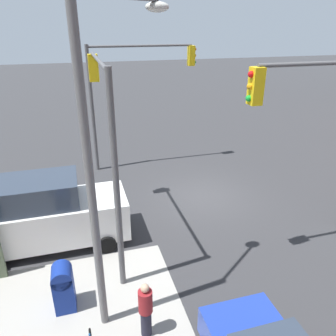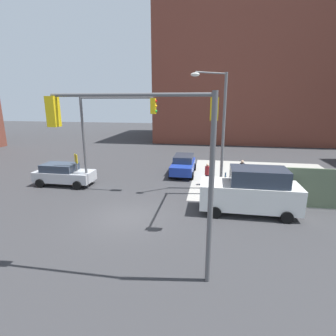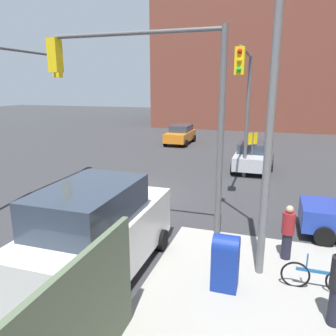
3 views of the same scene
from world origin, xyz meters
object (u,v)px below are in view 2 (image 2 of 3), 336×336
at_px(traffic_signal_nw_corner, 111,124).
at_px(coupe_blue, 183,164).
at_px(mailbox_blue, 236,182).
at_px(bicycle_leaning_on_fence, 225,179).
at_px(pedestrian_waiting, 207,174).
at_px(van_white_delivery, 251,191).
at_px(bicycle_at_crosswalk, 69,175).
at_px(hatchback_silver, 63,174).
at_px(street_lamp_corner, 219,123).
at_px(pedestrian_crossing, 242,171).
at_px(traffic_signal_se_corner, 145,150).
at_px(traffic_signal_ne_corner, 213,129).

distance_m(traffic_signal_nw_corner, coupe_blue, 7.55).
bearing_deg(mailbox_blue, bicycle_leaning_on_fence, 105.28).
bearing_deg(pedestrian_waiting, van_white_delivery, -21.01).
height_order(mailbox_blue, bicycle_at_crosswalk, mailbox_blue).
bearing_deg(hatchback_silver, street_lamp_corner, 4.30).
bearing_deg(van_white_delivery, street_lamp_corner, 115.81).
relative_size(van_white_delivery, bicycle_at_crosswalk, 3.09).
xyz_separation_m(mailbox_blue, pedestrian_crossing, (0.60, 2.40, 0.18)).
height_order(traffic_signal_se_corner, coupe_blue, traffic_signal_se_corner).
relative_size(traffic_signal_se_corner, coupe_blue, 1.52).
xyz_separation_m(pedestrian_crossing, pedestrian_waiting, (-2.60, -0.90, -0.09)).
distance_m(hatchback_silver, bicycle_leaning_on_fence, 12.35).
distance_m(coupe_blue, bicycle_at_crosswalk, 9.47).
bearing_deg(van_white_delivery, traffic_signal_se_corner, -124.91).
relative_size(pedestrian_crossing, bicycle_at_crosswalk, 1.03).
distance_m(traffic_signal_nw_corner, pedestrian_crossing, 10.35).
relative_size(bicycle_leaning_on_fence, bicycle_at_crosswalk, 1.00).
xyz_separation_m(street_lamp_corner, coupe_blue, (-2.81, 3.63, -3.86)).
bearing_deg(van_white_delivery, pedestrian_waiting, 118.31).
relative_size(traffic_signal_nw_corner, van_white_delivery, 1.20).
bearing_deg(traffic_signal_ne_corner, bicycle_leaning_on_fence, 77.16).
height_order(hatchback_silver, bicycle_leaning_on_fence, hatchback_silver).
bearing_deg(traffic_signal_nw_corner, traffic_signal_ne_corner, -17.07).
relative_size(traffic_signal_nw_corner, street_lamp_corner, 0.81).
distance_m(street_lamp_corner, pedestrian_waiting, 4.02).
xyz_separation_m(traffic_signal_se_corner, van_white_delivery, (4.40, 6.30, -3.36)).
bearing_deg(coupe_blue, pedestrian_crossing, -21.08).
relative_size(street_lamp_corner, bicycle_leaning_on_fence, 4.57).
bearing_deg(mailbox_blue, coupe_blue, 134.27).
relative_size(traffic_signal_ne_corner, bicycle_at_crosswalk, 3.71).
relative_size(coupe_blue, pedestrian_crossing, 2.36).
distance_m(traffic_signal_ne_corner, pedestrian_crossing, 6.65).
xyz_separation_m(hatchback_silver, bicycle_at_crosswalk, (-0.32, 1.27, -0.50)).
bearing_deg(pedestrian_crossing, coupe_blue, 22.43).
bearing_deg(traffic_signal_ne_corner, bicycle_at_crosswalk, 162.20).
distance_m(hatchback_silver, pedestrian_waiting, 10.83).
height_order(traffic_signal_ne_corner, coupe_blue, traffic_signal_ne_corner).
xyz_separation_m(traffic_signal_se_corner, street_lamp_corner, (2.57, 10.08, 0.06)).
relative_size(traffic_signal_ne_corner, mailbox_blue, 4.55).
relative_size(traffic_signal_ne_corner, bicycle_leaning_on_fence, 3.71).
bearing_deg(coupe_blue, traffic_signal_ne_corner, -70.60).
height_order(traffic_signal_se_corner, bicycle_at_crosswalk, traffic_signal_se_corner).
relative_size(hatchback_silver, bicycle_leaning_on_fence, 2.47).
xyz_separation_m(bicycle_leaning_on_fence, bicycle_at_crosswalk, (-12.40, -1.20, 0.00)).
relative_size(coupe_blue, van_white_delivery, 0.79).
xyz_separation_m(traffic_signal_nw_corner, bicycle_at_crosswalk, (-4.37, 1.50, -4.28)).
distance_m(coupe_blue, bicycle_leaning_on_fence, 4.08).
bearing_deg(bicycle_at_crosswalk, pedestrian_waiting, 2.60).
bearing_deg(traffic_signal_se_corner, traffic_signal_nw_corner, 117.90).
relative_size(traffic_signal_se_corner, van_white_delivery, 1.20).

